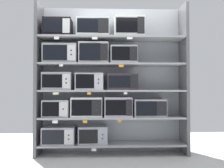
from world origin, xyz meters
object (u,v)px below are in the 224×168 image
Objects in this scene: microwave_4 at (118,107)px; microwave_13 at (93,29)px; microwave_0 at (59,135)px; microwave_10 at (94,53)px; microwave_1 at (93,135)px; microwave_8 at (122,82)px; microwave_11 at (123,55)px; microwave_2 at (57,108)px; microwave_3 at (87,107)px; microwave_5 at (149,108)px; microwave_7 at (90,82)px; microwave_14 at (129,28)px; microwave_12 at (58,28)px; microwave_6 at (58,81)px; microwave_9 at (61,54)px.

microwave_13 reaches higher than microwave_4.
microwave_0 is 1.07× the size of microwave_10.
microwave_1 is 0.99m from microwave_8.
microwave_10 reaches higher than microwave_11.
microwave_0 is 1.23× the size of microwave_2.
microwave_3 is 0.96× the size of microwave_5.
microwave_3 is at bearing 179.86° from microwave_7.
microwave_2 is 1.80m from microwave_14.
microwave_14 reaches higher than microwave_11.
microwave_0 is at bearing -179.98° from microwave_8.
microwave_4 is 0.99× the size of microwave_12.
microwave_4 is at bearing -0.01° from microwave_13.
microwave_12 is at bearing 179.54° from microwave_0.
microwave_0 is 1.12× the size of microwave_6.
microwave_7 is at bearing -179.96° from microwave_8.
microwave_2 is 0.90m from microwave_9.
microwave_1 is 1.04× the size of microwave_12.
microwave_10 is (0.07, -0.00, 0.47)m from microwave_7.
microwave_11 is (1.03, 0.00, -0.02)m from microwave_9.
microwave_13 reaches higher than microwave_1.
microwave_10 is at bearing -0.00° from microwave_2.
microwave_14 is (1.18, 0.00, 0.02)m from microwave_12.
microwave_1 is 1.04× the size of microwave_7.
microwave_4 is 1.34m from microwave_14.
microwave_4 is at bearing 0.01° from microwave_9.
microwave_0 is at bearing -179.98° from microwave_1.
microwave_1 is (0.55, 0.00, 0.00)m from microwave_0.
microwave_5 is 0.62m from microwave_8.
microwave_8 is (-0.45, 0.00, 0.43)m from microwave_5.
microwave_4 reaches higher than microwave_1.
microwave_6 is at bearing 0.76° from microwave_2.
microwave_12 reaches higher than microwave_1.
microwave_2 is 0.81× the size of microwave_5.
microwave_5 is (1.48, 0.00, 0.44)m from microwave_0.
microwave_6 reaches higher than microwave_2.
microwave_9 is (-0.48, 0.00, 0.46)m from microwave_7.
microwave_5 is 0.97m from microwave_11.
microwave_4 is at bearing 0.01° from microwave_0.
microwave_6 is at bearing 179.99° from microwave_5.
microwave_10 reaches higher than microwave_4.
microwave_4 reaches higher than microwave_0.
microwave_9 is at bearing 179.99° from microwave_10.
microwave_10 is at bearing -0.01° from microwave_9.
microwave_10 is at bearing -179.98° from microwave_11.
microwave_0 is at bearing -179.71° from microwave_9.
microwave_14 is at bearing 0.02° from microwave_0.
microwave_14 is (0.70, 0.00, 1.32)m from microwave_3.
microwave_8 is 0.67m from microwave_10.
microwave_7 is 1.12m from microwave_14.
microwave_14 is at bearing 0.01° from microwave_9.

